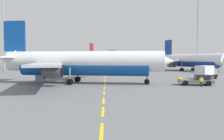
% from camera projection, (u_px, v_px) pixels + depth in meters
% --- Properties ---
extents(ground, '(400.00, 400.00, 0.00)m').
position_uv_depth(ground, '(191.00, 77.00, 61.27)').
color(ground, slate).
extents(apron_paint_markings, '(8.00, 98.32, 0.01)m').
position_uv_depth(apron_paint_markings, '(105.00, 78.00, 58.55)').
color(apron_paint_markings, yellow).
rests_on(apron_paint_markings, ground).
extents(airliner_foreground, '(34.77, 34.21, 12.20)m').
position_uv_depth(airliner_foreground, '(81.00, 63.00, 45.76)').
color(airliner_foreground, white).
rests_on(airliner_foreground, ground).
extents(pushback_tug, '(6.39, 3.96, 2.08)m').
position_uv_depth(pushback_tug, '(197.00, 80.00, 43.09)').
color(pushback_tug, slate).
rests_on(pushback_tug, ground).
extents(airliner_mid_left, '(27.95, 28.68, 10.17)m').
position_uv_depth(airliner_mid_left, '(100.00, 62.00, 96.98)').
color(airliner_mid_left, white).
rests_on(airliner_mid_left, ground).
extents(airliner_far_center, '(33.75, 35.21, 12.69)m').
position_uv_depth(airliner_far_center, '(190.00, 60.00, 90.57)').
color(airliner_far_center, white).
rests_on(airliner_far_center, ground).
extents(catering_truck, '(6.79, 6.49, 3.14)m').
position_uv_depth(catering_truck, '(206.00, 72.00, 55.29)').
color(catering_truck, black).
rests_on(catering_truck, ground).
extents(ground_crew_worker, '(0.70, 0.30, 1.75)m').
position_uv_depth(ground_crew_worker, '(201.00, 81.00, 40.64)').
color(ground_crew_worker, '#191E38').
rests_on(ground_crew_worker, ground).
extents(uld_cargo_container, '(1.90, 1.87, 1.60)m').
position_uv_depth(uld_cargo_container, '(41.00, 78.00, 49.40)').
color(uld_cargo_container, '#B7BCC6').
rests_on(uld_cargo_container, ground).
extents(apron_light_mast_near, '(1.80, 1.80, 27.42)m').
position_uv_depth(apron_light_mast_near, '(4.00, 23.00, 81.36)').
color(apron_light_mast_near, slate).
rests_on(apron_light_mast_near, ground).
extents(apron_light_mast_far, '(1.80, 1.80, 29.20)m').
position_uv_depth(apron_light_mast_far, '(198.00, 22.00, 86.04)').
color(apron_light_mast_far, slate).
rests_on(apron_light_mast_far, ground).
extents(terminal_satellite, '(78.39, 18.17, 12.02)m').
position_uv_depth(terminal_satellite, '(97.00, 58.00, 192.10)').
color(terminal_satellite, '#9E998E').
rests_on(terminal_satellite, ground).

